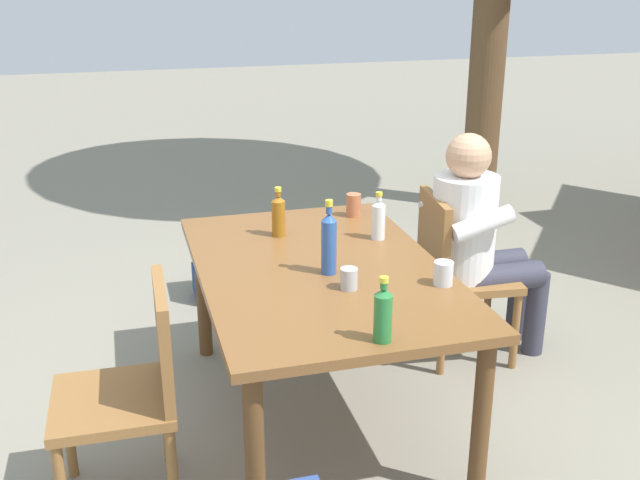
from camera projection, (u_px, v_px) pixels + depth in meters
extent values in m
plane|color=gray|center=(320.00, 413.00, 3.46)|extent=(24.00, 24.00, 0.00)
cube|color=brown|center=(320.00, 271.00, 3.21)|extent=(1.57, 1.02, 0.04)
cylinder|color=brown|center=(203.00, 294.00, 3.87)|extent=(0.07, 0.07, 0.69)
cylinder|color=brown|center=(255.00, 458.00, 2.59)|extent=(0.07, 0.07, 0.69)
cylinder|color=brown|center=(361.00, 276.00, 4.09)|extent=(0.07, 0.07, 0.69)
cylinder|color=brown|center=(481.00, 420.00, 2.81)|extent=(0.07, 0.07, 0.69)
cube|color=olive|center=(469.00, 278.00, 3.85)|extent=(0.49, 0.49, 0.04)
cube|color=olive|center=(434.00, 237.00, 3.74)|extent=(0.42, 0.09, 0.42)
cylinder|color=olive|center=(515.00, 331.00, 3.78)|extent=(0.04, 0.04, 0.41)
cylinder|color=olive|center=(488.00, 300.00, 4.13)|extent=(0.04, 0.04, 0.41)
cylinder|color=olive|center=(442.00, 337.00, 3.73)|extent=(0.04, 0.04, 0.41)
cylinder|color=olive|center=(421.00, 304.00, 4.08)|extent=(0.04, 0.04, 0.41)
cube|color=olive|center=(113.00, 402.00, 2.77)|extent=(0.45, 0.45, 0.04)
cube|color=olive|center=(163.00, 339.00, 2.74)|extent=(0.42, 0.05, 0.42)
cylinder|color=olive|center=(69.00, 432.00, 2.98)|extent=(0.04, 0.04, 0.41)
cylinder|color=olive|center=(166.00, 418.00, 3.06)|extent=(0.04, 0.04, 0.41)
cylinder|color=olive|center=(173.00, 476.00, 2.72)|extent=(0.04, 0.04, 0.41)
cylinder|color=white|center=(464.00, 227.00, 3.74)|extent=(0.32, 0.32, 0.52)
sphere|color=tan|center=(469.00, 156.00, 3.62)|extent=(0.22, 0.22, 0.22)
cylinder|color=#383847|center=(504.00, 278.00, 3.80)|extent=(0.14, 0.40, 0.14)
cylinder|color=#383847|center=(535.00, 313.00, 3.93)|extent=(0.11, 0.11, 0.45)
cylinder|color=white|center=(482.00, 224.00, 3.54)|extent=(0.09, 0.31, 0.16)
cylinder|color=#383847|center=(488.00, 265.00, 3.96)|extent=(0.14, 0.40, 0.14)
cylinder|color=#383847|center=(518.00, 299.00, 4.09)|extent=(0.11, 0.11, 0.45)
cylinder|color=white|center=(449.00, 201.00, 3.89)|extent=(0.09, 0.31, 0.16)
cylinder|color=#996019|center=(279.00, 218.00, 3.54)|extent=(0.06, 0.06, 0.17)
cone|color=#996019|center=(278.00, 199.00, 3.50)|extent=(0.06, 0.06, 0.02)
cylinder|color=#996019|center=(278.00, 194.00, 3.49)|extent=(0.03, 0.03, 0.02)
cylinder|color=yellow|center=(278.00, 189.00, 3.49)|extent=(0.03, 0.03, 0.02)
cylinder|color=white|center=(378.00, 222.00, 3.50)|extent=(0.06, 0.06, 0.16)
cone|color=white|center=(379.00, 203.00, 3.47)|extent=(0.06, 0.06, 0.02)
cylinder|color=white|center=(379.00, 198.00, 3.46)|extent=(0.03, 0.03, 0.02)
cylinder|color=yellow|center=(379.00, 194.00, 3.45)|extent=(0.03, 0.03, 0.02)
cylinder|color=#287A38|center=(383.00, 318.00, 2.55)|extent=(0.06, 0.06, 0.17)
cone|color=#287A38|center=(384.00, 292.00, 2.52)|extent=(0.06, 0.06, 0.02)
cylinder|color=#287A38|center=(384.00, 286.00, 2.51)|extent=(0.03, 0.03, 0.02)
cylinder|color=yellow|center=(384.00, 280.00, 2.50)|extent=(0.03, 0.03, 0.02)
cylinder|color=#2D56A3|center=(329.00, 247.00, 3.10)|extent=(0.06, 0.06, 0.23)
cone|color=#2D56A3|center=(329.00, 217.00, 3.05)|extent=(0.06, 0.06, 0.03)
cylinder|color=#2D56A3|center=(329.00, 210.00, 3.04)|extent=(0.03, 0.03, 0.03)
cylinder|color=yellow|center=(329.00, 203.00, 3.03)|extent=(0.03, 0.03, 0.03)
cylinder|color=#B2B7BC|center=(349.00, 279.00, 2.97)|extent=(0.07, 0.07, 0.09)
cylinder|color=#BC6B47|center=(354.00, 205.00, 3.82)|extent=(0.07, 0.07, 0.12)
cylinder|color=silver|center=(443.00, 273.00, 3.01)|extent=(0.08, 0.08, 0.10)
cube|color=#2D4784|center=(216.00, 268.00, 4.58)|extent=(0.29, 0.15, 0.39)
cube|color=navy|center=(199.00, 281.00, 4.58)|extent=(0.20, 0.06, 0.17)
cylinder|color=brown|center=(491.00, 11.00, 5.87)|extent=(0.28, 0.28, 3.16)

